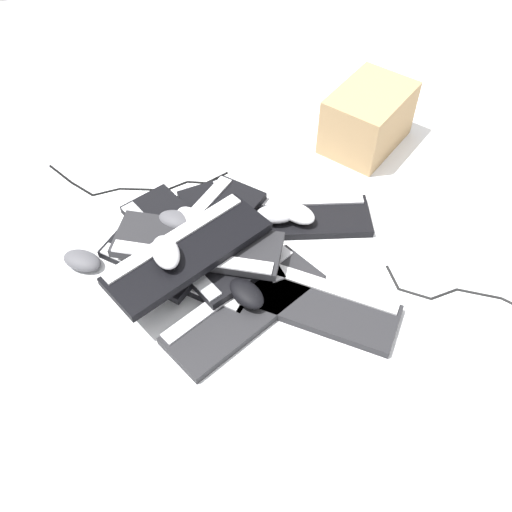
% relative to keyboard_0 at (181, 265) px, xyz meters
% --- Properties ---
extents(ground_plane, '(3.20, 3.20, 0.00)m').
position_rel_keyboard_0_xyz_m(ground_plane, '(-0.19, -0.03, -0.01)').
color(ground_plane, white).
extents(keyboard_0, '(0.44, 0.38, 0.03)m').
position_rel_keyboard_0_xyz_m(keyboard_0, '(0.00, 0.00, 0.00)').
color(keyboard_0, black).
rests_on(keyboard_0, ground).
extents(keyboard_1, '(0.45, 0.37, 0.03)m').
position_rel_keyboard_0_xyz_m(keyboard_1, '(-0.15, 0.17, 0.00)').
color(keyboard_1, '#232326').
rests_on(keyboard_1, ground).
extents(keyboard_2, '(0.45, 0.36, 0.03)m').
position_rel_keyboard_0_xyz_m(keyboard_2, '(-0.32, 0.18, 0.00)').
color(keyboard_2, '#232326').
rests_on(keyboard_2, ground).
extents(keyboard_3, '(0.45, 0.20, 0.03)m').
position_rel_keyboard_0_xyz_m(keyboard_3, '(-0.34, -0.12, 0.00)').
color(keyboard_3, black).
rests_on(keyboard_3, ground).
extents(keyboard_4, '(0.26, 0.46, 0.03)m').
position_rel_keyboard_0_xyz_m(keyboard_4, '(-0.14, -0.08, 0.00)').
color(keyboard_4, black).
rests_on(keyboard_4, ground).
extents(keyboard_5, '(0.40, 0.43, 0.03)m').
position_rel_keyboard_0_xyz_m(keyboard_5, '(-0.07, -0.08, 0.03)').
color(keyboard_5, black).
rests_on(keyboard_5, keyboard_4).
extents(keyboard_6, '(0.35, 0.46, 0.03)m').
position_rel_keyboard_0_xyz_m(keyboard_6, '(-0.02, -0.05, 0.03)').
color(keyboard_6, black).
rests_on(keyboard_6, keyboard_0).
extents(keyboard_7, '(0.46, 0.29, 0.03)m').
position_rel_keyboard_0_xyz_m(keyboard_7, '(-0.05, -0.01, 0.06)').
color(keyboard_7, '#232326').
rests_on(keyboard_7, keyboard_6).
extents(keyboard_8, '(0.45, 0.36, 0.03)m').
position_rel_keyboard_0_xyz_m(keyboard_8, '(-0.02, 0.04, 0.09)').
color(keyboard_8, black).
rests_on(keyboard_8, keyboard_7).
extents(mouse_0, '(0.11, 0.13, 0.04)m').
position_rel_keyboard_0_xyz_m(mouse_0, '(-0.16, 0.15, 0.04)').
color(mouse_0, black).
rests_on(mouse_0, keyboard_1).
extents(mouse_1, '(0.13, 0.11, 0.04)m').
position_rel_keyboard_0_xyz_m(mouse_1, '(0.26, -0.05, 0.01)').
color(mouse_1, '#4C4C51').
rests_on(mouse_1, ground).
extents(mouse_2, '(0.13, 0.12, 0.04)m').
position_rel_keyboard_0_xyz_m(mouse_2, '(-0.34, -0.10, 0.04)').
color(mouse_2, silver).
rests_on(mouse_2, keyboard_3).
extents(mouse_3, '(0.13, 0.11, 0.04)m').
position_rel_keyboard_0_xyz_m(mouse_3, '(-0.01, -0.10, 0.07)').
color(mouse_3, '#4C4C51').
rests_on(mouse_3, keyboard_5).
extents(mouse_4, '(0.11, 0.13, 0.04)m').
position_rel_keyboard_0_xyz_m(mouse_4, '(-0.04, -0.10, 0.07)').
color(mouse_4, silver).
rests_on(mouse_4, keyboard_5).
extents(mouse_5, '(0.08, 0.12, 0.04)m').
position_rel_keyboard_0_xyz_m(mouse_5, '(0.03, 0.06, 0.13)').
color(mouse_5, '#B7B7BC').
rests_on(mouse_5, keyboard_8).
extents(mouse_6, '(0.12, 0.08, 0.04)m').
position_rel_keyboard_0_xyz_m(mouse_6, '(-0.28, -0.11, 0.04)').
color(mouse_6, '#B7B7BC').
rests_on(mouse_6, keyboard_3).
extents(cable_0, '(0.33, 0.27, 0.01)m').
position_rel_keyboard_0_xyz_m(cable_0, '(-0.71, 0.22, -0.01)').
color(cable_0, black).
rests_on(cable_0, ground).
extents(cable_1, '(0.56, 0.18, 0.01)m').
position_rel_keyboard_0_xyz_m(cable_1, '(0.12, -0.35, -0.01)').
color(cable_1, black).
rests_on(cable_1, ground).
extents(cardboard_box, '(0.34, 0.34, 0.19)m').
position_rel_keyboard_0_xyz_m(cardboard_box, '(-0.64, -0.43, 0.08)').
color(cardboard_box, tan).
rests_on(cardboard_box, ground).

